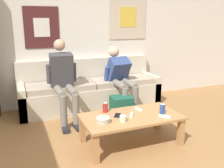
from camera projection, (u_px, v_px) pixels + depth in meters
wall_back at (76, 34)px, 4.48m from camera, size 10.00×0.07×2.55m
couch at (91, 91)px, 4.46m from camera, size 2.47×0.71×0.84m
coffee_table at (131, 120)px, 3.10m from camera, size 1.23×0.64×0.37m
person_seated_adult at (63, 78)px, 3.81m from camera, size 0.47×0.85×1.23m
person_seated_teen at (120, 76)px, 4.24m from camera, size 0.47×0.98×1.07m
backpack at (122, 109)px, 3.85m from camera, size 0.33×0.32×0.38m
ceramic_bowl at (103, 119)px, 2.88m from camera, size 0.18×0.18×0.06m
pillar_candle at (123, 119)px, 2.90m from camera, size 0.08×0.08×0.08m
drink_can_blue at (162, 109)px, 3.14m from camera, size 0.07×0.07×0.12m
drink_can_red at (105, 107)px, 3.19m from camera, size 0.07×0.07×0.12m
game_controller_near_left at (139, 109)px, 3.27m from camera, size 0.04×0.15×0.03m
game_controller_near_right at (165, 116)px, 3.03m from camera, size 0.12×0.13×0.03m
game_controller_far_center at (132, 115)px, 3.08m from camera, size 0.10×0.14×0.03m
cell_phone at (117, 115)px, 3.08m from camera, size 0.13×0.15×0.01m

